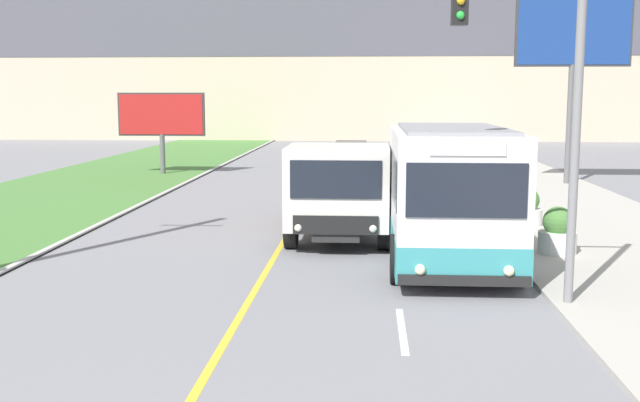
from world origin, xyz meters
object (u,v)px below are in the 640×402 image
at_px(billboard_large, 573,37).
at_px(planter_round_near, 558,233).
at_px(traffic_light_mast, 541,87).
at_px(billboard_small, 161,117).
at_px(city_bus, 450,197).
at_px(car_distant, 351,157).
at_px(dump_truck, 339,192).
at_px(planter_round_second, 526,208).

bearing_deg(billboard_large, planter_round_near, -105.21).
relative_size(traffic_light_mast, billboard_small, 1.49).
distance_m(city_bus, traffic_light_mast, 3.97).
height_order(traffic_light_mast, planter_round_near, traffic_light_mast).
relative_size(city_bus, car_distant, 1.28).
relative_size(city_bus, billboard_large, 0.69).
bearing_deg(planter_round_near, traffic_light_mast, -109.04).
xyz_separation_m(dump_truck, traffic_light_mast, (3.72, -5.92, 2.63)).
xyz_separation_m(car_distant, billboard_small, (-8.92, -2.11, 2.04)).
relative_size(car_distant, billboard_small, 1.04).
bearing_deg(car_distant, billboard_large, -30.32).
relative_size(city_bus, planter_round_near, 4.97).
height_order(dump_truck, planter_round_near, dump_truck).
height_order(traffic_light_mast, billboard_large, billboard_large).
height_order(dump_truck, billboard_small, billboard_small).
distance_m(traffic_light_mast, billboard_small, 25.17).
height_order(car_distant, traffic_light_mast, traffic_light_mast).
height_order(traffic_light_mast, billboard_small, traffic_light_mast).
bearing_deg(city_bus, planter_round_near, 25.71).
bearing_deg(billboard_small, car_distant, 13.31).
relative_size(dump_truck, planter_round_near, 6.22).
bearing_deg(car_distant, billboard_small, -166.69).
distance_m(traffic_light_mast, billboard_large, 19.29).
xyz_separation_m(traffic_light_mast, billboard_small, (-12.77, 21.66, -1.18)).
bearing_deg(billboard_large, billboard_small, 169.82).
bearing_deg(city_bus, car_distant, 97.27).
distance_m(billboard_large, planter_round_near, 15.67).
xyz_separation_m(traffic_light_mast, planter_round_near, (1.47, 4.25, -3.34)).
distance_m(dump_truck, planter_round_second, 5.73).
bearing_deg(billboard_small, traffic_light_mast, -59.48).
bearing_deg(car_distant, planter_round_near, -74.77).
bearing_deg(city_bus, planter_round_second, 62.04).
bearing_deg(billboard_small, planter_round_second, -43.49).
bearing_deg(planter_round_near, car_distant, 105.23).
bearing_deg(traffic_light_mast, planter_round_second, 79.31).
bearing_deg(car_distant, city_bus, -82.73).
bearing_deg(traffic_light_mast, planter_round_near, 70.96).
xyz_separation_m(dump_truck, planter_round_near, (5.19, -1.67, -0.71)).
relative_size(dump_truck, car_distant, 1.60).
distance_m(dump_truck, billboard_small, 18.21).
xyz_separation_m(city_bus, dump_truck, (-2.53, 2.95, -0.29)).
xyz_separation_m(city_bus, billboard_small, (-11.57, 18.69, 1.17)).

